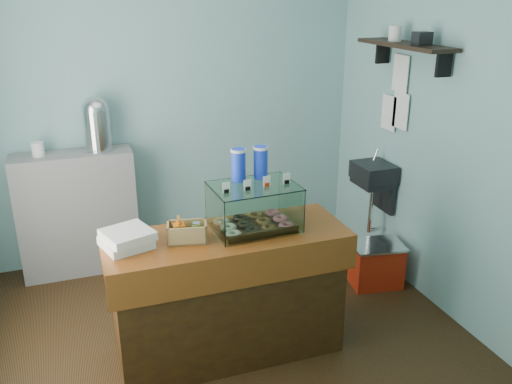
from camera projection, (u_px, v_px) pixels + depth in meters
name	position (u px, v px, depth m)	size (l,w,h in m)	color
ground	(219.00, 330.00, 4.07)	(3.50, 3.50, 0.00)	black
room_shell	(217.00, 104.00, 3.48)	(3.54, 3.04, 2.82)	#86C0C4
counter	(228.00, 294.00, 3.68)	(1.60, 0.60, 0.90)	#3C260B
back_shelf	(78.00, 213.00, 4.76)	(1.00, 0.32, 1.10)	gray
display_case	(253.00, 202.00, 3.59)	(0.57, 0.43, 0.52)	black
condiment_crate	(186.00, 232.00, 3.41)	(0.28, 0.20, 0.17)	tan
pastry_boxes	(127.00, 239.00, 3.34)	(0.36, 0.35, 0.11)	white
coffee_urn	(97.00, 123.00, 4.56)	(0.25, 0.25, 0.46)	silver
red_cooler	(376.00, 264.00, 4.64)	(0.48, 0.39, 0.38)	red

